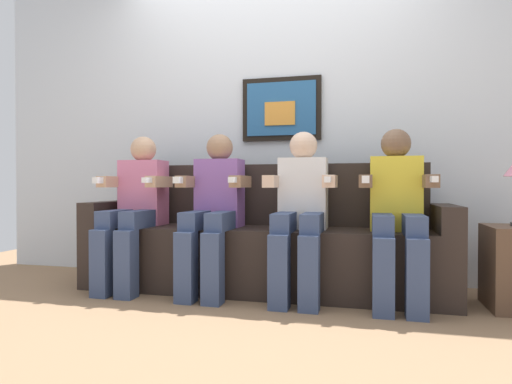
% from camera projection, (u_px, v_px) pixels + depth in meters
% --- Properties ---
extents(ground_plane, '(6.44, 6.44, 0.00)m').
position_uv_depth(ground_plane, '(250.00, 302.00, 2.78)').
color(ground_plane, '#8C6B4C').
extents(back_wall_assembly, '(4.96, 0.10, 2.60)m').
position_uv_depth(back_wall_assembly, '(275.00, 116.00, 3.50)').
color(back_wall_assembly, silver).
rests_on(back_wall_assembly, ground_plane).
extents(couch, '(2.56, 0.58, 0.90)m').
position_uv_depth(couch, '(262.00, 246.00, 3.10)').
color(couch, '#2D231E').
rests_on(couch, ground_plane).
extents(person_leftmost, '(0.46, 0.56, 1.11)m').
position_uv_depth(person_leftmost, '(135.00, 204.00, 3.15)').
color(person_leftmost, pink).
rests_on(person_leftmost, ground_plane).
extents(person_left_center, '(0.46, 0.56, 1.11)m').
position_uv_depth(person_left_center, '(214.00, 205.00, 3.00)').
color(person_left_center, '#8C59A5').
rests_on(person_left_center, ground_plane).
extents(person_right_center, '(0.46, 0.56, 1.11)m').
position_uv_depth(person_right_center, '(301.00, 207.00, 2.86)').
color(person_right_center, white).
rests_on(person_right_center, ground_plane).
extents(person_rightmost, '(0.46, 0.56, 1.11)m').
position_uv_depth(person_rightmost, '(397.00, 208.00, 2.71)').
color(person_rightmost, yellow).
rests_on(person_rightmost, ground_plane).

